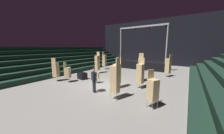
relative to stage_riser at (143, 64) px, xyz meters
name	(u,v)px	position (x,y,z in m)	size (l,w,h in m)	color
ground_plane	(104,86)	(0.00, -9.57, -0.68)	(22.00, 30.00, 0.10)	slate
arena_end_wall	(154,42)	(0.00, 5.43, 3.37)	(22.00, 0.30, 8.00)	black
bleacher_bank_left	(56,59)	(-8.38, -8.57, 0.94)	(5.25, 24.00, 3.15)	black
stage_riser	(143,64)	(0.00, 0.00, 0.00)	(6.84, 3.12, 5.88)	black
man_with_tie	(94,79)	(0.32, -11.12, 0.32)	(0.56, 0.37, 1.69)	black
chair_stack_front_left	(115,79)	(2.07, -11.21, 0.60)	(0.45, 0.45, 2.48)	#B2B5BA
chair_stack_front_right	(153,89)	(4.20, -11.07, 0.35)	(0.60, 0.60, 1.96)	#B2B5BA
chair_stack_mid_left	(141,68)	(2.02, -6.84, 0.64)	(0.54, 0.54, 2.56)	#B2B5BA
chair_stack_mid_right	(67,72)	(-3.28, -10.61, 0.27)	(0.59, 0.59, 1.79)	#B2B5BA
chair_stack_mid_centre	(168,66)	(3.82, -3.65, 0.56)	(0.57, 0.57, 2.39)	#B2B5BA
chair_stack_rear_left	(97,63)	(-3.50, -6.32, 0.64)	(0.45, 0.45, 2.56)	#B2B5BA
chair_stack_rear_right	(117,73)	(1.18, -9.51, 0.52)	(0.51, 0.51, 2.31)	#B2B5BA
chair_stack_rear_centre	(140,73)	(2.63, -8.56, 0.52)	(0.50, 0.50, 2.31)	#B2B5BA
chair_stack_aisle_left	(56,70)	(-4.44, -10.98, 0.43)	(0.56, 0.56, 2.14)	#B2B5BA
chair_stack_aisle_right	(104,61)	(-4.39, -3.76, 0.60)	(0.44, 0.44, 2.48)	#B2B5BA
equipment_road_case	(82,76)	(-2.97, -9.20, -0.31)	(0.90, 0.60, 0.65)	black
loose_chair_near_man	(97,77)	(-0.93, -9.36, -0.10)	(0.57, 0.57, 0.95)	#B2B5BA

